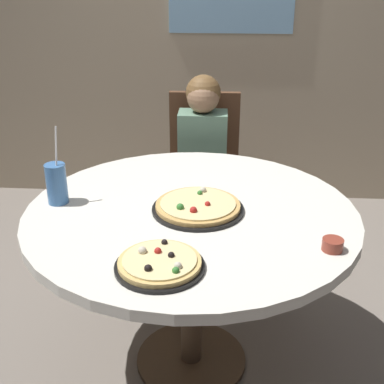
% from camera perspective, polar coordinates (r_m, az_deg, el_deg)
% --- Properties ---
extents(ground_plane, '(8.00, 8.00, 0.00)m').
position_cam_1_polar(ground_plane, '(2.37, -0.09, -18.42)').
color(ground_plane, slate).
extents(dining_table, '(1.27, 1.27, 0.75)m').
position_cam_1_polar(dining_table, '(1.98, -0.10, -4.33)').
color(dining_table, silver).
rests_on(dining_table, ground_plane).
extents(chair_wooden, '(0.40, 0.40, 0.95)m').
position_cam_1_polar(chair_wooden, '(2.92, 1.27, 2.74)').
color(chair_wooden, brown).
rests_on(chair_wooden, ground_plane).
extents(diner_child, '(0.26, 0.41, 1.08)m').
position_cam_1_polar(diner_child, '(2.77, 1.10, 0.45)').
color(diner_child, '#3F4766').
rests_on(diner_child, ground_plane).
extents(pizza_veggie, '(0.35, 0.35, 0.05)m').
position_cam_1_polar(pizza_veggie, '(1.92, 0.66, -1.67)').
color(pizza_veggie, black).
rests_on(pizza_veggie, dining_table).
extents(pizza_cheese, '(0.28, 0.28, 0.05)m').
position_cam_1_polar(pizza_cheese, '(1.58, -3.66, -8.05)').
color(pizza_cheese, black).
rests_on(pizza_cheese, dining_table).
extents(soda_cup, '(0.08, 0.08, 0.31)m').
position_cam_1_polar(soda_cup, '(2.03, -15.01, 0.94)').
color(soda_cup, '#3F72B2').
rests_on(soda_cup, dining_table).
extents(sauce_bowl, '(0.07, 0.07, 0.04)m').
position_cam_1_polar(sauce_bowl, '(1.73, 15.56, -5.74)').
color(sauce_bowl, brown).
rests_on(sauce_bowl, dining_table).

